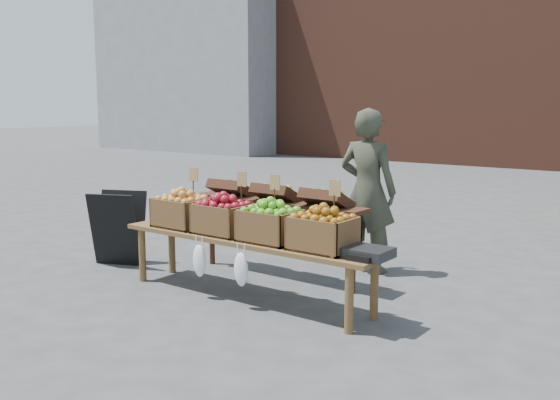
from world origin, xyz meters
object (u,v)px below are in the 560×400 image
Objects in this scene: chalkboard_sign at (118,228)px; weighing_scale at (369,253)px; back_table at (276,227)px; crate_golden_apples at (182,213)px; vendor at (368,191)px; crate_russet_pears at (224,219)px; crate_green_apples at (323,234)px; crate_red_apples at (271,226)px; display_bench at (247,268)px.

chalkboard_sign is 2.42× the size of weighing_scale.
back_table is 0.96m from crate_golden_apples.
crate_russet_pears is (-0.67, -1.50, -0.15)m from vendor.
crate_russet_pears is 1.10m from crate_green_apples.
back_table reaches higher than chalkboard_sign.
back_table is at bearing 49.63° from crate_golden_apples.
vendor is 3.44× the size of crate_red_apples.
crate_green_apples is (1.10, 0.00, 0.00)m from crate_russet_pears.
crate_green_apples is at bearing -25.46° from chalkboard_sign.
crate_russet_pears is 0.55m from crate_red_apples.
vendor is at bearing 50.78° from crate_golden_apples.
weighing_scale is (0.85, -1.50, -0.25)m from vendor.
chalkboard_sign is 1.64× the size of crate_red_apples.
back_table reaches higher than crate_green_apples.
back_table is 4.20× the size of crate_green_apples.
crate_red_apples is 1.00× the size of crate_green_apples.
weighing_scale is (0.42, 0.00, -0.10)m from crate_green_apples.
vendor is at bearing 65.82° from crate_russet_pears.
crate_russet_pears is at bearing 180.00° from display_bench.
crate_red_apples is 1.47× the size of weighing_scale.
chalkboard_sign is 1.64× the size of crate_russet_pears.
weighing_scale is at bearing 0.00° from crate_russet_pears.
display_bench is at bearing 71.84° from vendor.
back_table is at bearing 48.57° from vendor.
weighing_scale is at bearing 0.00° from crate_golden_apples.
chalkboard_sign is 1.68m from crate_russet_pears.
crate_golden_apples is at bearing -27.89° from chalkboard_sign.
crate_red_apples is (1.10, 0.00, 0.00)m from crate_golden_apples.
display_bench is 5.40× the size of crate_russet_pears.
chalkboard_sign is 1.93m from display_bench.
back_table is 4.20× the size of crate_russet_pears.
chalkboard_sign is at bearing 177.30° from crate_russet_pears.
back_table reaches higher than display_bench.
display_bench is 5.40× the size of crate_green_apples.
crate_golden_apples is at bearing 180.00° from crate_russet_pears.
display_bench is 1.29m from weighing_scale.
crate_golden_apples is at bearing 47.47° from vendor.
crate_russet_pears is at bearing -26.54° from chalkboard_sign.
crate_golden_apples is 1.00× the size of crate_green_apples.
crate_russet_pears is 1.00× the size of crate_green_apples.
crate_red_apples is at bearing 0.00° from crate_golden_apples.
weighing_scale is (1.52, 0.00, -0.10)m from crate_russet_pears.
display_bench is (-0.40, -1.50, -0.58)m from vendor.
vendor is 1.65m from display_bench.
crate_green_apples is (2.75, -0.08, 0.30)m from chalkboard_sign.
crate_golden_apples is (-0.82, 0.00, 0.42)m from display_bench.
display_bench is 7.94× the size of weighing_scale.
chalkboard_sign is 1.64× the size of crate_golden_apples.
vendor is 1.05m from back_table.
crate_russet_pears reaches higher than chalkboard_sign.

